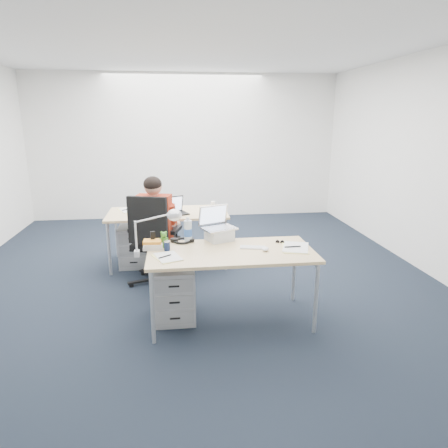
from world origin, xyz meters
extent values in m
plane|color=black|center=(0.00, 0.00, 0.00)|extent=(7.00, 7.00, 0.00)
cube|color=white|center=(0.00, 3.50, 1.40)|extent=(6.00, 0.02, 2.80)
cube|color=white|center=(0.00, -3.50, 1.40)|extent=(6.00, 0.02, 2.80)
cube|color=white|center=(3.00, 0.00, 1.40)|extent=(0.02, 7.00, 2.80)
cube|color=white|center=(0.00, 0.00, 2.80)|extent=(6.00, 7.00, 0.01)
cube|color=#D6B37B|center=(0.29, -0.89, 0.71)|extent=(1.60, 0.80, 0.03)
cylinder|color=#B7BABC|center=(-0.46, -1.24, 0.35)|extent=(0.04, 0.04, 0.70)
cylinder|color=#B7BABC|center=(1.04, -1.24, 0.35)|extent=(0.04, 0.04, 0.70)
cylinder|color=#B7BABC|center=(-0.46, -0.54, 0.35)|extent=(0.04, 0.04, 0.70)
cylinder|color=#B7BABC|center=(1.04, -0.54, 0.35)|extent=(0.04, 0.04, 0.70)
cube|color=#D6B37B|center=(-0.34, 0.81, 0.71)|extent=(1.60, 0.80, 0.03)
cylinder|color=#B7BABC|center=(-1.09, 0.46, 0.35)|extent=(0.04, 0.04, 0.70)
cylinder|color=#B7BABC|center=(0.41, 0.46, 0.35)|extent=(0.04, 0.04, 0.70)
cylinder|color=#B7BABC|center=(-1.09, 1.16, 0.35)|extent=(0.04, 0.04, 0.70)
cylinder|color=#B7BABC|center=(0.41, 1.16, 0.35)|extent=(0.04, 0.04, 0.70)
cylinder|color=black|center=(-0.48, 0.15, 0.27)|extent=(0.05, 0.05, 0.44)
cube|color=black|center=(-0.48, 0.15, 0.50)|extent=(0.60, 0.60, 0.08)
cube|color=black|center=(-0.55, -0.08, 0.85)|extent=(0.45, 0.19, 0.54)
cube|color=#A72E17|center=(-0.48, 0.16, 0.82)|extent=(0.44, 0.30, 0.54)
sphere|color=tan|center=(-0.48, 0.16, 1.20)|extent=(0.21, 0.21, 0.21)
cube|color=#A2A5A8|center=(-0.27, -0.77, 0.28)|extent=(0.40, 0.50, 0.55)
cube|color=#A2A5A8|center=(-0.80, 0.82, 0.28)|extent=(0.40, 0.50, 0.55)
cube|color=white|center=(0.51, -0.83, 0.74)|extent=(0.27, 0.16, 0.01)
ellipsoid|color=white|center=(0.62, -0.94, 0.75)|extent=(0.09, 0.12, 0.04)
cylinder|color=#131E3E|center=(-0.32, -0.81, 0.78)|extent=(0.07, 0.07, 0.10)
cylinder|color=silver|center=(-0.11, -0.56, 0.86)|extent=(0.09, 0.09, 0.26)
cube|color=silver|center=(-0.46, -0.74, 0.77)|extent=(0.21, 0.17, 0.08)
cube|color=black|center=(-0.46, -0.69, 0.81)|extent=(0.05, 0.04, 0.16)
cube|color=#FFF693|center=(-0.32, -1.02, 0.73)|extent=(0.29, 0.34, 0.01)
cube|color=#FFF693|center=(0.92, -0.90, 0.74)|extent=(0.33, 0.40, 0.01)
cylinder|color=white|center=(0.30, 1.03, 0.77)|extent=(0.07, 0.07, 0.09)
cube|color=white|center=(-0.87, 0.97, 0.73)|extent=(0.33, 0.38, 0.01)
camera|label=1|loc=(-0.23, -4.50, 1.98)|focal=32.00mm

